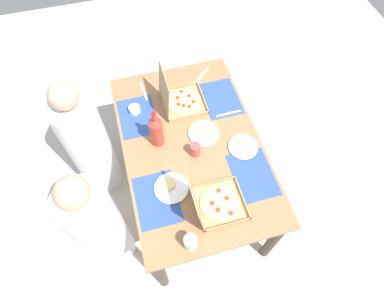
# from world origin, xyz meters

# --- Properties ---
(ground_plane) EXTENTS (6.00, 6.00, 0.00)m
(ground_plane) POSITION_xyz_m (0.00, 0.00, 0.00)
(ground_plane) COLOR beige
(dining_table) EXTENTS (1.47, 0.93, 0.76)m
(dining_table) POSITION_xyz_m (0.00, 0.00, 0.65)
(dining_table) COLOR #3F3328
(dining_table) RESTS_ON ground_plane
(placemat_near_left) EXTENTS (0.36, 0.26, 0.00)m
(placemat_near_left) POSITION_xyz_m (-0.33, -0.32, 0.76)
(placemat_near_left) COLOR #2D4C9E
(placemat_near_left) RESTS_ON dining_table
(placemat_near_right) EXTENTS (0.36, 0.26, 0.00)m
(placemat_near_right) POSITION_xyz_m (0.33, -0.32, 0.76)
(placemat_near_right) COLOR #2D4C9E
(placemat_near_right) RESTS_ON dining_table
(placemat_far_left) EXTENTS (0.36, 0.26, 0.00)m
(placemat_far_left) POSITION_xyz_m (-0.33, 0.32, 0.76)
(placemat_far_left) COLOR #2D4C9E
(placemat_far_left) RESTS_ON dining_table
(placemat_far_right) EXTENTS (0.36, 0.26, 0.00)m
(placemat_far_right) POSITION_xyz_m (0.33, 0.32, 0.76)
(placemat_far_right) COLOR #2D4C9E
(placemat_far_right) RESTS_ON dining_table
(pizza_box_corner_right) EXTENTS (0.29, 0.33, 0.32)m
(pizza_box_corner_right) POSITION_xyz_m (-0.47, -0.01, 0.81)
(pizza_box_corner_right) COLOR tan
(pizza_box_corner_right) RESTS_ON dining_table
(pizza_box_center) EXTENTS (0.30, 0.30, 0.34)m
(pizza_box_center) POSITION_xyz_m (0.36, -0.01, 0.81)
(pizza_box_center) COLOR tan
(pizza_box_center) RESTS_ON dining_table
(plate_near_right) EXTENTS (0.22, 0.22, 0.03)m
(plate_near_right) POSITION_xyz_m (-0.28, 0.21, 0.77)
(plate_near_right) COLOR white
(plate_near_right) RESTS_ON dining_table
(plate_far_right) EXTENTS (0.22, 0.22, 0.03)m
(plate_far_right) POSITION_xyz_m (0.06, -0.10, 0.77)
(plate_far_right) COLOR white
(plate_far_right) RESTS_ON dining_table
(plate_far_left) EXTENTS (0.20, 0.20, 0.03)m
(plate_far_left) POSITION_xyz_m (-0.12, -0.33, 0.77)
(plate_far_left) COLOR white
(plate_far_left) RESTS_ON dining_table
(soda_bottle) EXTENTS (0.09, 0.09, 0.32)m
(soda_bottle) POSITION_xyz_m (0.08, 0.22, 0.89)
(soda_bottle) COLOR #B2382D
(soda_bottle) RESTS_ON dining_table
(cup_spare) EXTENTS (0.08, 0.08, 0.11)m
(cup_spare) POSITION_xyz_m (-0.65, 0.19, 0.82)
(cup_spare) COLOR silver
(cup_spare) RESTS_ON dining_table
(cup_red) EXTENTS (0.07, 0.07, 0.10)m
(cup_red) POSITION_xyz_m (-0.08, 0.00, 0.81)
(cup_red) COLOR #BF4742
(cup_red) RESTS_ON dining_table
(condiment_bowl) EXTENTS (0.08, 0.08, 0.04)m
(condiment_bowl) POSITION_xyz_m (0.38, 0.33, 0.78)
(condiment_bowl) COLOR white
(condiment_bowl) RESTS_ON dining_table
(knife_by_far_right) EXTENTS (0.16, 0.17, 0.00)m
(knife_by_far_right) POSITION_xyz_m (0.59, -0.24, 0.77)
(knife_by_far_right) COLOR #B7B7BC
(knife_by_far_right) RESTS_ON dining_table
(fork_by_near_right) EXTENTS (0.02, 0.19, 0.00)m
(fork_by_near_right) POSITION_xyz_m (0.18, -0.33, 0.77)
(fork_by_near_right) COLOR #B7B7BC
(fork_by_near_right) RESTS_ON dining_table
(fork_by_near_left) EXTENTS (0.19, 0.03, 0.00)m
(fork_by_near_left) POSITION_xyz_m (0.56, 0.23, 0.77)
(fork_by_near_left) COLOR #B7B7BC
(fork_by_near_left) RESTS_ON dining_table
(diner_left_seat) EXTENTS (0.32, 0.32, 1.21)m
(diner_left_seat) POSITION_xyz_m (-0.33, 0.73, 0.55)
(diner_left_seat) COLOR white
(diner_left_seat) RESTS_ON ground_plane
(diner_right_seat) EXTENTS (0.32, 0.32, 1.22)m
(diner_right_seat) POSITION_xyz_m (0.33, 0.73, 0.55)
(diner_right_seat) COLOR white
(diner_right_seat) RESTS_ON ground_plane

